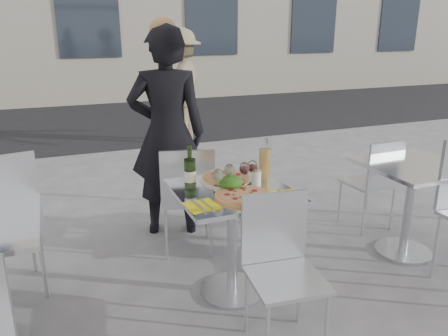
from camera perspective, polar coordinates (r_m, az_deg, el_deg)
name	(u,v)px	position (r m, az deg, el deg)	size (l,w,h in m)	color
ground	(232,292)	(3.12, 1.06, -15.84)	(80.00, 80.00, 0.00)	slate
street_asphalt	(107,119)	(9.12, -15.07, 6.17)	(24.00, 5.00, 0.00)	black
main_table	(233,220)	(2.86, 1.12, -6.80)	(0.72, 0.72, 0.75)	#B7BABF
side_table_right	(411,190)	(3.67, 23.26, -2.65)	(0.72, 0.72, 0.75)	#B7BABF
chair_far	(187,192)	(3.38, -4.82, -3.15)	(0.49, 0.50, 0.89)	silver
chair_near	(280,258)	(2.49, 7.38, -11.58)	(0.43, 0.44, 0.86)	silver
side_chair_rfar	(376,177)	(4.02, 19.20, -1.18)	(0.40, 0.41, 0.83)	silver
woman_diner	(167,134)	(3.71, -7.42, 4.47)	(0.65, 0.42, 1.77)	black
pedestrian_b	(181,87)	(6.90, -5.62, 10.55)	(1.14, 0.65, 1.76)	#93825F
pizza_near	(242,195)	(2.66, 2.42, -3.60)	(0.34, 0.34, 0.02)	#E3A358
pizza_far	(226,178)	(2.95, 0.22, -1.26)	(0.35, 0.35, 0.03)	white
salad_plate	(231,184)	(2.78, 0.87, -2.05)	(0.22, 0.22, 0.09)	white
wine_bottle	(190,172)	(2.75, -4.46, -0.57)	(0.07, 0.07, 0.29)	#304B1C
carafe	(265,164)	(2.92, 5.36, 0.57)	(0.08, 0.08, 0.29)	#E3B761
sugar_shaker	(256,176)	(2.87, 4.24, -1.09)	(0.06, 0.06, 0.11)	white
wineglass_white_a	(218,176)	(2.69, -0.79, -1.08)	(0.07, 0.07, 0.16)	white
wineglass_white_b	(229,171)	(2.78, 0.71, -0.42)	(0.07, 0.07, 0.16)	white
wineglass_red_a	(245,169)	(2.83, 2.70, -0.16)	(0.07, 0.07, 0.16)	white
wineglass_red_b	(253,167)	(2.87, 3.76, 0.09)	(0.07, 0.07, 0.16)	white
napkin_left	(202,205)	(2.53, -2.92, -4.89)	(0.20, 0.20, 0.01)	#FFF816
napkin_right	(287,195)	(2.71, 8.19, -3.48)	(0.20, 0.20, 0.01)	#FFF816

